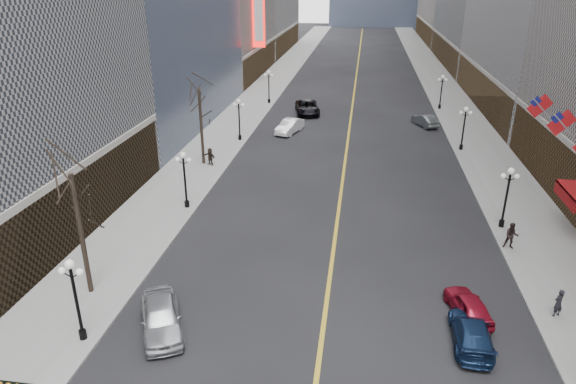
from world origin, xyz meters
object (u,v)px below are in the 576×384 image
(car_nb_near, at_px, (161,317))
(car_sb_far, at_px, (425,120))
(car_nb_mid, at_px, (290,126))
(car_nb_far, at_px, (307,107))
(streetlamp_west_1, at_px, (184,174))
(car_sb_mid, at_px, (468,305))
(streetlamp_east_3, at_px, (442,88))
(streetlamp_west_3, at_px, (269,83))
(streetlamp_east_2, at_px, (464,124))
(streetlamp_east_1, at_px, (507,191))
(streetlamp_west_2, at_px, (239,115))
(car_sb_near, at_px, (471,332))
(ped_ne_corner, at_px, (558,303))
(streetlamp_west_0, at_px, (75,292))

(car_nb_near, relative_size, car_sb_far, 1.14)
(car_nb_mid, distance_m, car_nb_far, 9.19)
(streetlamp_west_1, xyz_separation_m, car_sb_mid, (19.37, -11.03, -2.25))
(streetlamp_east_3, bearing_deg, streetlamp_west_3, 180.00)
(car_nb_mid, xyz_separation_m, car_sb_far, (15.81, 5.25, -0.09))
(streetlamp_east_2, bearing_deg, car_nb_mid, 168.13)
(streetlamp_east_1, xyz_separation_m, streetlamp_east_3, (0.00, 36.00, 0.00))
(streetlamp_east_2, height_order, car_nb_near, streetlamp_east_2)
(streetlamp_east_3, xyz_separation_m, car_nb_near, (-20.00, -50.64, -2.07))
(car_sb_mid, bearing_deg, streetlamp_west_3, -81.16)
(streetlamp_west_1, height_order, streetlamp_west_2, same)
(car_sb_near, bearing_deg, streetlamp_west_1, -32.80)
(ped_ne_corner, bearing_deg, streetlamp_west_0, -18.48)
(car_sb_near, bearing_deg, car_nb_near, 6.87)
(car_sb_mid, bearing_deg, car_sb_near, 70.42)
(streetlamp_west_3, xyz_separation_m, car_nb_near, (3.60, -50.64, -2.07))
(streetlamp_east_2, xyz_separation_m, car_nb_far, (-17.57, 13.04, -2.04))
(streetlamp_west_2, height_order, streetlamp_west_3, same)
(streetlamp_west_3, bearing_deg, streetlamp_east_1, -56.75)
(streetlamp_west_2, distance_m, car_sb_mid, 34.98)
(streetlamp_east_3, distance_m, car_sb_mid, 47.28)
(streetlamp_west_0, relative_size, car_sb_near, 1.00)
(car_sb_far, bearing_deg, car_nb_near, 43.34)
(streetlamp_east_3, bearing_deg, car_sb_mid, -95.13)
(car_nb_far, bearing_deg, car_nb_near, -104.73)
(streetlamp_west_2, relative_size, car_nb_far, 0.73)
(streetlamp_west_1, xyz_separation_m, car_nb_mid, (4.99, 21.91, -2.11))
(streetlamp_west_3, bearing_deg, streetlamp_west_1, -90.00)
(streetlamp_west_0, relative_size, car_sb_far, 1.05)
(streetlamp_west_1, xyz_separation_m, car_nb_far, (6.03, 31.04, -2.04))
(streetlamp_west_3, bearing_deg, streetlamp_west_0, -90.00)
(streetlamp_east_1, height_order, car_sb_mid, streetlamp_east_1)
(car_nb_far, relative_size, car_sb_far, 1.44)
(streetlamp_west_0, height_order, streetlamp_west_3, same)
(streetlamp_west_1, relative_size, car_nb_far, 0.73)
(car_sb_near, height_order, ped_ne_corner, ped_ne_corner)
(streetlamp_west_3, height_order, car_nb_mid, streetlamp_west_3)
(streetlamp_east_1, xyz_separation_m, streetlamp_west_2, (-23.60, 18.00, 0.00))
(car_nb_near, distance_m, car_sb_near, 15.58)
(streetlamp_east_2, xyz_separation_m, car_nb_mid, (-18.61, 3.91, -2.11))
(streetlamp_west_1, bearing_deg, streetlamp_west_3, 90.00)
(car_sb_far, xyz_separation_m, ped_ne_corner, (3.21, -37.75, 0.25))
(streetlamp_west_3, bearing_deg, car_nb_far, -39.43)
(streetlamp_west_0, height_order, streetlamp_west_1, same)
(streetlamp_west_3, bearing_deg, streetlamp_east_2, -37.33)
(streetlamp_east_3, height_order, car_nb_near, streetlamp_east_3)
(streetlamp_east_1, distance_m, car_nb_far, 35.73)
(streetlamp_east_2, height_order, ped_ne_corner, streetlamp_east_2)
(streetlamp_east_3, height_order, streetlamp_west_3, same)
(streetlamp_west_1, distance_m, car_nb_far, 31.69)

